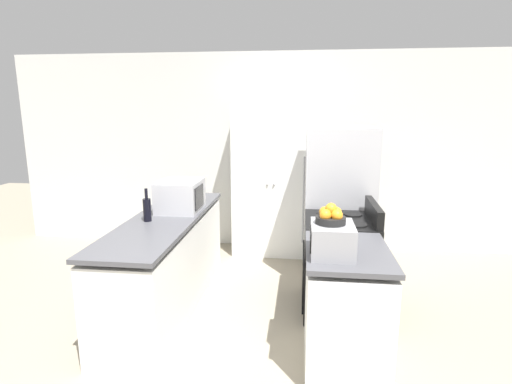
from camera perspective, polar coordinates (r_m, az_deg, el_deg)
wall_back at (r=5.39m, az=1.73°, el=5.67°), size 7.00×0.06×2.60m
counter_left at (r=3.97m, az=-12.57°, el=-9.93°), size 0.60×2.22×0.89m
counter_right at (r=3.16m, az=12.60°, el=-15.88°), size 0.60×0.84×0.89m
pantry_cabinet at (r=5.15m, az=2.35°, el=1.65°), size 1.00×0.50×1.94m
stove at (r=3.87m, az=11.73°, el=-10.09°), size 0.66×0.71×1.05m
refrigerator at (r=4.47m, az=11.63°, el=-1.80°), size 0.75×0.72×1.69m
microwave at (r=4.00m, az=-10.74°, el=-0.51°), size 0.40×0.48×0.30m
wine_bottle at (r=3.70m, az=-15.30°, el=-2.35°), size 0.07×0.07×0.30m
toaster_oven at (r=2.82m, az=10.81°, el=-6.68°), size 0.30×0.36×0.22m
fruit_bowl at (r=2.78m, az=10.63°, el=-3.40°), size 0.21×0.21×0.15m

